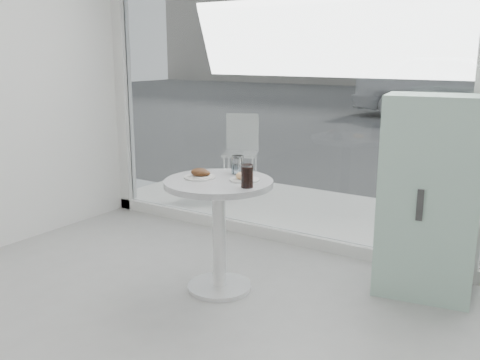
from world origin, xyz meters
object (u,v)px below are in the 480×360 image
Objects in this scene: main_table at (219,212)px; patio_chair at (242,147)px; mint_cabinet at (429,197)px; plate_fritter at (200,174)px; car_white at (456,86)px; water_tumbler_a at (236,166)px; cola_glass at (247,176)px; plate_donut at (244,178)px; water_tumbler_b at (238,166)px.

patio_chair reaches higher than main_table.
main_table is at bearing -158.34° from mint_cabinet.
car_white is at bearing 93.50° from plate_fritter.
patio_chair reaches higher than water_tumbler_a.
cola_glass is (1.07, -11.03, 0.04)m from car_white.
water_tumbler_b is at bearing 135.52° from plate_donut.
cola_glass reaches higher than plate_fritter.
cola_glass is (0.26, -0.29, 0.01)m from water_tumbler_b.
plate_donut is at bearing -81.32° from patio_chair.
car_white is at bearing 62.08° from patio_chair.
main_table is at bearing -86.42° from water_tumbler_a.
patio_chair is 4.06× the size of plate_fritter.
plate_fritter is at bearing 173.93° from cola_glass.
mint_cabinet is (1.18, 0.72, 0.11)m from main_table.
water_tumbler_a is at bearing 64.81° from plate_fritter.
main_table is 5.32× the size of cola_glass.
patio_chair is 2.60m from plate_donut.
mint_cabinet is at bearing 31.31° from main_table.
mint_cabinet is at bearing 22.12° from water_tumbler_a.
water_tumbler_a is (-1.19, -0.48, 0.15)m from mint_cabinet.
patio_chair is 7.81× the size of water_tumbler_a.
water_tumbler_b is (-1.18, -0.49, 0.16)m from mint_cabinet.
main_table is 0.40m from cola_glass.
patio_chair is 0.18× the size of car_white.
water_tumbler_a is 0.86× the size of water_tumbler_b.
plate_fritter reaches higher than main_table.
water_tumbler_a is (-0.01, 0.23, 0.27)m from main_table.
mint_cabinet is at bearing 22.54° from water_tumbler_b.
mint_cabinet is 1.55× the size of patio_chair.
car_white is 24.15× the size of plate_donut.
mint_cabinet is 1.29m from water_tumbler_a.
mint_cabinet is 6.81× the size of plate_donut.
plate_fritter is (-1.31, -0.74, 0.13)m from mint_cabinet.
patio_chair is 2.78m from cola_glass.
water_tumbler_a is at bearing 165.89° from water_tumbler_b.
plate_donut is at bearing 19.62° from plate_fritter.
main_table is 0.16× the size of car_white.
car_white is at bearing 91.30° from mint_cabinet.
plate_fritter is 1.66× the size of water_tumbler_b.
patio_chair is at bearing 123.81° from cola_glass.
water_tumbler_a reaches higher than main_table.
car_white reaches higher than main_table.
water_tumbler_a is (1.26, -2.00, 0.28)m from patio_chair.
water_tumbler_b is (0.00, 0.23, 0.28)m from main_table.
water_tumbler_a is at bearing 133.25° from cola_glass.
car_white is at bearing 94.20° from main_table.
plate_donut is at bearing -42.45° from water_tumbler_a.
mint_cabinet is 0.28× the size of car_white.
water_tumbler_a is at bearing 93.58° from main_table.
patio_chair is 2.38m from water_tumbler_a.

